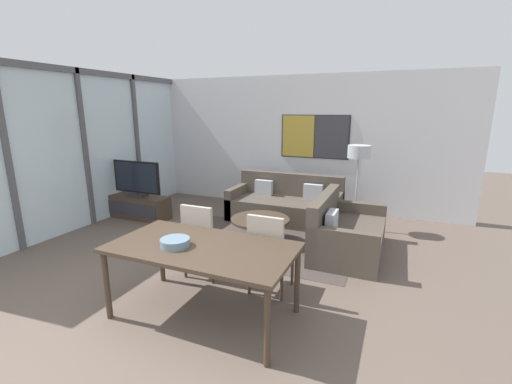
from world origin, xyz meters
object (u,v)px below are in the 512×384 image
(sofa_main, at_px, (286,206))
(fruit_bowl, at_px, (175,242))
(sofa_side, at_px, (343,234))
(dining_table, at_px, (202,252))
(dining_chair_left, at_px, (202,238))
(floor_lamp, at_px, (359,157))
(dining_chair_centre, at_px, (269,251))
(tv_console, at_px, (139,207))
(coffee_table, at_px, (260,224))
(television, at_px, (137,179))

(sofa_main, distance_m, fruit_bowl, 3.55)
(sofa_side, xyz_separation_m, dining_table, (-1.07, -2.23, 0.43))
(dining_table, xyz_separation_m, dining_chair_left, (-0.46, 0.73, -0.18))
(sofa_main, xyz_separation_m, dining_table, (0.23, -3.39, 0.43))
(floor_lamp, bearing_deg, dining_chair_centre, -103.35)
(sofa_main, bearing_deg, tv_console, -158.89)
(dining_chair_left, bearing_deg, floor_lamp, 59.31)
(sofa_main, relative_size, dining_chair_centre, 2.18)
(coffee_table, xyz_separation_m, floor_lamp, (1.32, 1.25, 1.00))
(dining_chair_centre, bearing_deg, fruit_bowl, -131.14)
(tv_console, xyz_separation_m, sofa_side, (4.00, -0.11, 0.05))
(sofa_main, xyz_separation_m, coffee_table, (0.00, -1.30, 0.03))
(tv_console, xyz_separation_m, dining_table, (2.94, -2.35, 0.48))
(coffee_table, bearing_deg, dining_table, -83.73)
(sofa_side, height_order, dining_chair_centre, dining_chair_centre)
(sofa_side, distance_m, fruit_bowl, 2.74)
(coffee_table, height_order, dining_chair_centre, dining_chair_centre)
(sofa_main, xyz_separation_m, floor_lamp, (1.32, -0.06, 1.03))
(sofa_side, xyz_separation_m, fruit_bowl, (-1.30, -2.35, 0.54))
(coffee_table, distance_m, floor_lamp, 2.07)
(sofa_side, xyz_separation_m, dining_chair_centre, (-0.61, -1.55, 0.25))
(television, relative_size, dining_chair_left, 1.10)
(tv_console, distance_m, sofa_side, 4.01)
(dining_chair_centre, bearing_deg, tv_console, 153.83)
(television, xyz_separation_m, floor_lamp, (4.03, 0.99, 0.52))
(coffee_table, height_order, fruit_bowl, fruit_bowl)
(tv_console, distance_m, fruit_bowl, 3.70)
(sofa_side, distance_m, dining_chair_left, 2.16)
(dining_chair_centre, bearing_deg, dining_table, -123.96)
(sofa_main, bearing_deg, dining_chair_left, -94.91)
(dining_table, bearing_deg, coffee_table, 96.27)
(sofa_side, bearing_deg, sofa_main, 48.18)
(dining_table, relative_size, fruit_bowl, 6.33)
(sofa_main, bearing_deg, coffee_table, -90.00)
(sofa_main, bearing_deg, dining_chair_centre, -75.77)
(tv_console, bearing_deg, coffee_table, -5.46)
(dining_table, bearing_deg, fruit_bowl, -153.93)
(television, relative_size, sofa_side, 0.67)
(tv_console, relative_size, fruit_bowl, 4.30)
(television, height_order, sofa_side, television)
(tv_console, bearing_deg, dining_chair_left, -33.15)
(floor_lamp, bearing_deg, television, -166.23)
(sofa_side, relative_size, dining_chair_left, 1.65)
(sofa_main, bearing_deg, dining_table, -86.13)
(tv_console, height_order, television, television)
(television, xyz_separation_m, sofa_main, (2.71, 1.04, -0.51))
(sofa_main, xyz_separation_m, dining_chair_centre, (0.69, -2.71, 0.25))
(coffee_table, distance_m, fruit_bowl, 2.27)
(coffee_table, relative_size, floor_lamp, 0.62)
(coffee_table, xyz_separation_m, dining_chair_centre, (0.69, -1.41, 0.22))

